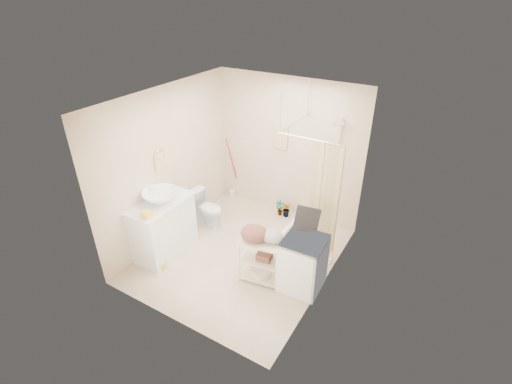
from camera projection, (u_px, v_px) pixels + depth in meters
floor at (242, 255)px, 6.14m from camera, size 3.20×3.20×0.00m
ceiling at (238, 99)px, 4.84m from camera, size 2.80×3.20×0.04m
wall_back at (288, 149)px, 6.69m from camera, size 2.80×0.04×2.60m
wall_front at (166, 243)px, 4.29m from camera, size 2.80×0.04×2.60m
wall_left at (169, 165)px, 6.11m from camera, size 0.04×3.20×2.60m
wall_right at (330, 212)px, 4.87m from camera, size 0.04×3.20×2.60m
vanity at (163, 227)px, 6.00m from camera, size 0.62×1.09×0.95m
sink at (160, 197)px, 5.72m from camera, size 0.69×0.69×0.19m
counter_basket at (147, 214)px, 5.38m from camera, size 0.18×0.15×0.09m
floor_basket at (159, 264)px, 5.83m from camera, size 0.32×0.27×0.15m
toilet at (207, 208)px, 6.77m from camera, size 0.67×0.41×0.66m
mop at (231, 167)px, 7.48m from camera, size 0.16×0.16×1.34m
potted_plant_a at (280, 208)px, 7.10m from camera, size 0.19×0.16×0.32m
potted_plant_b at (287, 210)px, 7.05m from camera, size 0.22×0.21×0.31m
hanging_towel at (281, 138)px, 6.64m from camera, size 0.28×0.03×0.42m
towel_ring at (160, 160)px, 5.87m from camera, size 0.04×0.22×0.34m
tp_holder at (177, 195)px, 6.42m from camera, size 0.08×0.12×0.14m
shower at (319, 185)px, 6.02m from camera, size 1.10×1.10×2.10m
shampoo_bottle_a at (321, 150)px, 6.26m from camera, size 0.13×0.13×0.27m
shampoo_bottle_b at (325, 154)px, 6.27m from camera, size 0.09×0.09×0.16m
washing_machine at (303, 263)px, 5.32m from camera, size 0.59×0.61×0.84m
laundry_rack at (261, 256)px, 5.45m from camera, size 0.66×0.45×0.84m
ironing_board at (301, 246)px, 5.36m from camera, size 0.36×0.22×1.22m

